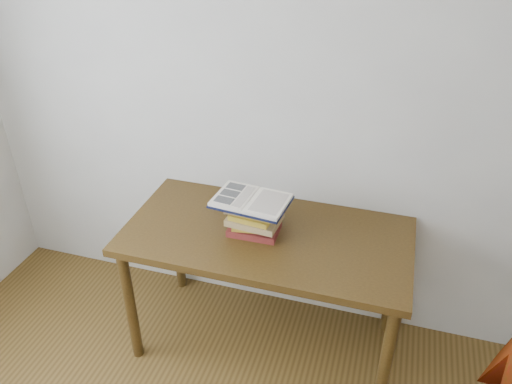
% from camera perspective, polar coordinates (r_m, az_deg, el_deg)
% --- Properties ---
extents(room_shell, '(3.54, 3.54, 2.62)m').
position_cam_1_polar(room_shell, '(1.16, -26.94, -7.27)').
color(room_shell, '#A9A7A0').
rests_on(room_shell, ground).
extents(desk, '(1.46, 0.73, 0.78)m').
position_cam_1_polar(desk, '(2.61, 1.20, -6.42)').
color(desk, '#432E10').
rests_on(desk, ground).
extents(book_stack, '(0.27, 0.21, 0.18)m').
position_cam_1_polar(book_stack, '(2.50, -0.31, -2.98)').
color(book_stack, maroon).
rests_on(book_stack, desk).
extents(open_book, '(0.39, 0.29, 0.03)m').
position_cam_1_polar(open_book, '(2.44, -0.54, -0.98)').
color(open_book, black).
rests_on(open_book, book_stack).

